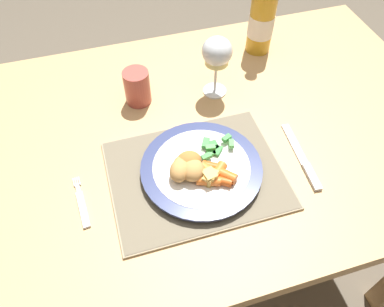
{
  "coord_description": "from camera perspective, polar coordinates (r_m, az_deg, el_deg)",
  "views": [
    {
      "loc": [
        -0.17,
        -0.57,
        1.4
      ],
      "look_at": [
        -0.03,
        -0.09,
        0.78
      ],
      "focal_mm": 35.0,
      "sensor_mm": 36.0,
      "label": 1
    }
  ],
  "objects": [
    {
      "name": "ground_plane",
      "position": [
        1.52,
        0.01,
        -15.66
      ],
      "size": [
        6.0,
        6.0,
        0.0
      ],
      "primitive_type": "plane",
      "color": "brown"
    },
    {
      "name": "table_knife",
      "position": [
        0.87,
        16.66,
        -1.16
      ],
      "size": [
        0.03,
        0.19,
        0.01
      ],
      "color": "silver",
      "rests_on": "dining_table"
    },
    {
      "name": "fork",
      "position": [
        0.8,
        -16.41,
        -7.58
      ],
      "size": [
        0.02,
        0.13,
        0.01
      ],
      "color": "silver",
      "rests_on": "dining_table"
    },
    {
      "name": "bottle",
      "position": [
        1.1,
        10.65,
        19.81
      ],
      "size": [
        0.07,
        0.07,
        0.28
      ],
      "color": "gold",
      "rests_on": "dining_table"
    },
    {
      "name": "wine_glass",
      "position": [
        0.92,
        3.83,
        14.88
      ],
      "size": [
        0.07,
        0.07,
        0.16
      ],
      "color": "silver",
      "rests_on": "dining_table"
    },
    {
      "name": "green_beans_pile",
      "position": [
        0.82,
        3.41,
        1.0
      ],
      "size": [
        0.08,
        0.06,
        0.02
      ],
      "color": "#4CA84C",
      "rests_on": "dinner_plate"
    },
    {
      "name": "roast_potatoes",
      "position": [
        0.76,
        2.72,
        -3.64
      ],
      "size": [
        0.04,
        0.04,
        0.03
      ],
      "color": "#DBB256",
      "rests_on": "dinner_plate"
    },
    {
      "name": "dining_table",
      "position": [
        0.97,
        0.02,
        -0.58
      ],
      "size": [
        1.31,
        0.8,
        0.74
      ],
      "color": "tan",
      "rests_on": "ground"
    },
    {
      "name": "breaded_croquettes",
      "position": [
        0.77,
        -0.84,
        -2.04
      ],
      "size": [
        0.09,
        0.08,
        0.04
      ],
      "color": "tan",
      "rests_on": "dinner_plate"
    },
    {
      "name": "dinner_plate",
      "position": [
        0.8,
        1.43,
        -2.32
      ],
      "size": [
        0.26,
        0.26,
        0.02
      ],
      "color": "white",
      "rests_on": "placemat"
    },
    {
      "name": "glazed_carrots",
      "position": [
        0.77,
        3.69,
        -3.2
      ],
      "size": [
        0.09,
        0.08,
        0.02
      ],
      "color": "orange",
      "rests_on": "dinner_plate"
    },
    {
      "name": "drinking_cup",
      "position": [
        0.95,
        -8.37,
        10.09
      ],
      "size": [
        0.06,
        0.06,
        0.09
      ],
      "color": "#B24C42",
      "rests_on": "dining_table"
    },
    {
      "name": "placemat",
      "position": [
        0.81,
        0.61,
        -3.2
      ],
      "size": [
        0.37,
        0.29,
        0.01
      ],
      "color": "gray",
      "rests_on": "dining_table"
    }
  ]
}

